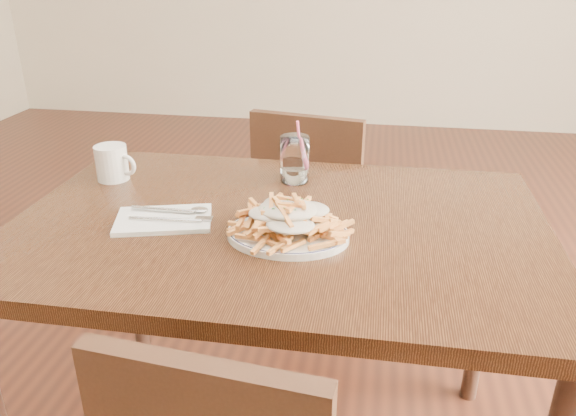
% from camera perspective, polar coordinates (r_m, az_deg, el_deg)
% --- Properties ---
extents(table, '(1.20, 0.80, 0.75)m').
position_cam_1_polar(table, '(1.31, -0.88, -4.33)').
color(table, black).
rests_on(table, ground).
extents(chair_far, '(0.45, 0.45, 0.83)m').
position_cam_1_polar(chair_far, '(2.02, 2.59, 0.17)').
color(chair_far, '#311B10').
rests_on(chair_far, ground).
extents(fries_plate, '(0.27, 0.24, 0.02)m').
position_cam_1_polar(fries_plate, '(1.19, 0.00, -2.68)').
color(fries_plate, white).
rests_on(fries_plate, table).
extents(loaded_fries, '(0.25, 0.20, 0.07)m').
position_cam_1_polar(loaded_fries, '(1.17, 0.00, -0.68)').
color(loaded_fries, '#D28840').
rests_on(loaded_fries, fries_plate).
extents(napkin, '(0.24, 0.19, 0.01)m').
position_cam_1_polar(napkin, '(1.29, -12.53, -1.16)').
color(napkin, silver).
rests_on(napkin, table).
extents(cutlery, '(0.21, 0.08, 0.01)m').
position_cam_1_polar(cutlery, '(1.29, -12.48, -0.70)').
color(cutlery, silver).
rests_on(cutlery, napkin).
extents(water_glass, '(0.08, 0.08, 0.17)m').
position_cam_1_polar(water_glass, '(1.47, 0.69, 4.71)').
color(water_glass, white).
rests_on(water_glass, table).
extents(coffee_mug, '(0.12, 0.08, 0.09)m').
position_cam_1_polar(coffee_mug, '(1.56, -17.39, 4.40)').
color(coffee_mug, white).
rests_on(coffee_mug, table).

